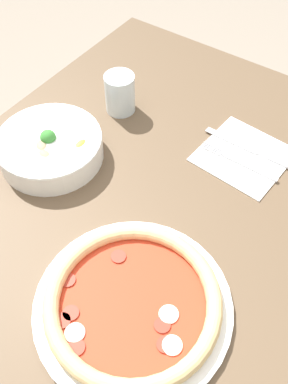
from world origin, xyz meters
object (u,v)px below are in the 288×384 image
(fork, at_px, (239,162))
(bowl, at_px, (51,146))
(glass, at_px, (120,93))
(knife, at_px, (253,150))
(pizza, at_px, (133,303))

(fork, bearing_deg, bowl, 32.50)
(bowl, distance_m, fork, 0.39)
(fork, xyz_separation_m, glass, (-0.00, 0.30, 0.04))
(bowl, distance_m, knife, 0.42)
(pizza, bearing_deg, fork, 0.26)
(knife, relative_size, glass, 2.26)
(bowl, bearing_deg, glass, -7.21)
(fork, distance_m, glass, 0.31)
(fork, relative_size, glass, 1.92)
(pizza, relative_size, bowl, 1.48)
(pizza, xyz_separation_m, bowl, (0.17, 0.33, 0.01))
(knife, bearing_deg, glass, 9.59)
(bowl, height_order, knife, bowl)
(knife, bearing_deg, fork, 82.21)
(pizza, height_order, fork, pizza)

